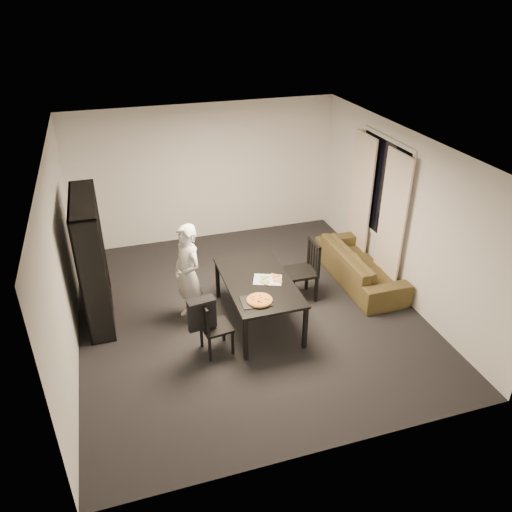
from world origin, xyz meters
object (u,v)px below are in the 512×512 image
object	(u,v)px
bookshelf	(92,260)
pepperoni_pizza	(260,300)
baking_tray	(256,301)
dining_table	(258,284)
person	(188,274)
sofa	(360,265)
chair_right	(307,266)
chair_left	(211,324)

from	to	relation	value
bookshelf	pepperoni_pizza	size ratio (longest dim) A/B	5.43
pepperoni_pizza	baking_tray	bearing A→B (deg)	161.01
bookshelf	dining_table	bearing A→B (deg)	-21.14
person	pepperoni_pizza	size ratio (longest dim) A/B	4.40
pepperoni_pizza	sofa	bearing A→B (deg)	27.37
chair_right	sofa	world-z (taller)	chair_right
bookshelf	dining_table	distance (m)	2.42
bookshelf	person	distance (m)	1.40
baking_tray	sofa	size ratio (longest dim) A/B	0.20
chair_right	baking_tray	world-z (taller)	chair_right
bookshelf	chair_right	world-z (taller)	bookshelf
dining_table	pepperoni_pizza	size ratio (longest dim) A/B	4.82
bookshelf	baking_tray	distance (m)	2.48
bookshelf	chair_left	world-z (taller)	bookshelf
baking_tray	pepperoni_pizza	distance (m)	0.05
dining_table	pepperoni_pizza	xyz separation A→B (m)	(-0.14, -0.52, 0.09)
bookshelf	chair_left	bearing A→B (deg)	-44.15
chair_right	dining_table	bearing A→B (deg)	-66.34
chair_left	bookshelf	bearing A→B (deg)	37.80
person	pepperoni_pizza	xyz separation A→B (m)	(0.81, -0.88, -0.04)
person	baking_tray	bearing A→B (deg)	20.27
chair_left	person	xyz separation A→B (m)	(-0.13, 0.86, 0.30)
chair_right	chair_left	bearing A→B (deg)	-62.29
chair_right	person	distance (m)	1.88
person	baking_tray	distance (m)	1.15
chair_left	person	bearing A→B (deg)	0.22
chair_right	pepperoni_pizza	bearing A→B (deg)	-48.87
chair_right	bookshelf	bearing A→B (deg)	-98.09
dining_table	sofa	xyz separation A→B (m)	(1.98, 0.58, -0.35)
bookshelf	pepperoni_pizza	xyz separation A→B (m)	(2.09, -1.39, -0.22)
sofa	pepperoni_pizza	bearing A→B (deg)	117.37
bookshelf	chair_left	distance (m)	2.03
chair_left	sofa	bearing A→B (deg)	-76.92
chair_left	pepperoni_pizza	bearing A→B (deg)	-99.41
pepperoni_pizza	person	bearing A→B (deg)	132.55
dining_table	baking_tray	world-z (taller)	baking_tray
pepperoni_pizza	sofa	size ratio (longest dim) A/B	0.17
chair_right	pepperoni_pizza	size ratio (longest dim) A/B	2.81
baking_tray	sofa	world-z (taller)	baking_tray
dining_table	person	world-z (taller)	person
chair_left	chair_right	world-z (taller)	chair_right
chair_left	person	distance (m)	0.92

